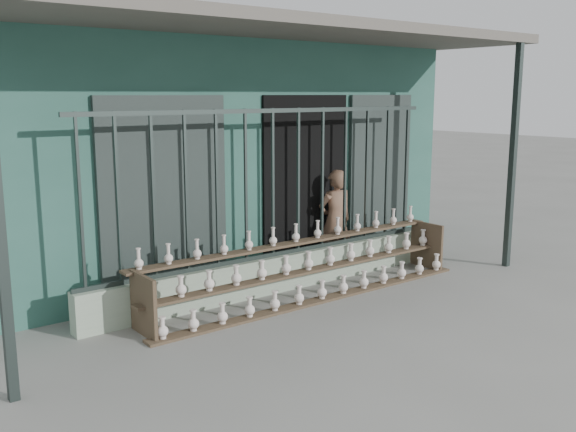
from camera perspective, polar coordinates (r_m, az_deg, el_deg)
ground at (r=7.07m, az=5.01°, el=-9.20°), size 60.00×60.00×0.00m
workshop_building at (r=10.20m, az=-11.18°, el=6.14°), size 7.40×6.60×3.21m
parapet_wall at (r=7.96m, az=-1.32°, el=-5.17°), size 5.00×0.20×0.45m
security_fence at (r=7.72m, az=-1.36°, el=2.87°), size 5.00×0.04×1.80m
shelf_rack at (r=7.74m, az=1.91°, el=-4.57°), size 4.50×0.68×0.85m
elderly_woman at (r=8.80m, az=4.20°, el=-0.43°), size 0.56×0.41×1.41m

